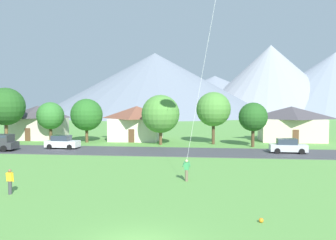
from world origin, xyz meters
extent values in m
cube|color=#424247|center=(0.00, 27.95, 0.04)|extent=(160.00, 7.64, 0.08)
cone|color=gray|center=(61.39, 161.25, 14.57)|extent=(88.73, 88.73, 29.14)
cone|color=slate|center=(-21.28, 141.08, 13.69)|extent=(100.32, 100.32, 27.38)
cone|color=gray|center=(5.37, 172.47, 9.68)|extent=(91.90, 91.90, 19.36)
cone|color=#8E939E|center=(31.45, 159.30, 16.38)|extent=(71.14, 71.14, 32.76)
cube|color=beige|center=(-24.87, 40.50, 1.75)|extent=(7.78, 6.70, 3.50)
pyramid|color=#474247|center=(-24.87, 40.50, 4.46)|extent=(8.40, 7.23, 1.93)
cube|color=brown|center=(-24.87, 37.13, 1.00)|extent=(0.90, 0.06, 2.00)
cube|color=beige|center=(-8.53, 40.95, 1.73)|extent=(7.43, 7.69, 3.46)
pyramid|color=brown|center=(-8.53, 40.95, 4.41)|extent=(8.03, 8.30, 1.90)
cube|color=brown|center=(-8.53, 37.09, 1.00)|extent=(0.90, 0.06, 2.00)
cube|color=beige|center=(15.51, 42.03, 1.72)|extent=(9.28, 6.10, 3.44)
pyramid|color=#474247|center=(15.51, 42.03, 4.39)|extent=(10.02, 6.59, 1.89)
cube|color=brown|center=(15.51, 38.96, 1.00)|extent=(0.90, 0.06, 2.00)
cylinder|color=brown|center=(-15.19, 36.52, 1.17)|extent=(0.44, 0.44, 2.34)
sphere|color=#286623|center=(-15.19, 36.52, 4.13)|extent=(4.77, 4.77, 4.77)
cylinder|color=#4C3823|center=(3.56, 36.55, 1.58)|extent=(0.44, 0.44, 3.17)
sphere|color=#4C8938|center=(3.56, 36.55, 5.01)|extent=(4.91, 4.91, 4.91)
cylinder|color=brown|center=(-26.48, 34.06, 1.66)|extent=(0.44, 0.44, 3.31)
sphere|color=#23561E|center=(-26.48, 34.06, 5.37)|extent=(5.49, 5.49, 5.49)
cylinder|color=#4C3823|center=(-20.78, 36.42, 1.22)|extent=(0.44, 0.44, 2.43)
sphere|color=#33752D|center=(-20.78, 36.42, 3.97)|extent=(4.09, 4.09, 4.09)
cylinder|color=#4C3823|center=(8.81, 34.05, 1.30)|extent=(0.44, 0.44, 2.60)
sphere|color=#23561E|center=(8.81, 34.05, 4.05)|extent=(3.86, 3.86, 3.86)
cylinder|color=brown|center=(-3.84, 34.97, 1.17)|extent=(0.44, 0.44, 2.34)
sphere|color=#4C8938|center=(-3.84, 34.97, 4.36)|extent=(5.37, 5.37, 5.37)
cube|color=white|center=(-15.71, 29.00, 0.68)|extent=(4.27, 1.98, 0.80)
cube|color=#2D3847|center=(-15.86, 29.00, 1.42)|extent=(2.27, 1.68, 0.68)
cylinder|color=black|center=(-14.33, 29.86, 0.40)|extent=(0.65, 0.27, 0.64)
cylinder|color=black|center=(-14.41, 28.02, 0.40)|extent=(0.65, 0.27, 0.64)
cylinder|color=black|center=(-17.02, 29.98, 0.40)|extent=(0.65, 0.27, 0.64)
cylinder|color=black|center=(-17.10, 28.14, 0.40)|extent=(0.65, 0.27, 0.64)
cube|color=#B7BCC1|center=(12.21, 28.37, 0.68)|extent=(4.24, 1.90, 0.80)
cube|color=#2D3847|center=(12.06, 28.38, 1.42)|extent=(2.24, 1.64, 0.68)
cylinder|color=black|center=(13.58, 29.26, 0.40)|extent=(0.65, 0.26, 0.64)
cylinder|color=black|center=(13.54, 27.42, 0.40)|extent=(0.65, 0.26, 0.64)
cylinder|color=black|center=(10.88, 29.33, 0.40)|extent=(0.65, 0.26, 0.64)
cylinder|color=black|center=(10.84, 27.49, 0.40)|extent=(0.65, 0.26, 0.64)
cube|color=#333338|center=(-22.05, 26.19, 1.62)|extent=(1.91, 1.85, 0.90)
cube|color=#2D3847|center=(-22.05, 26.19, 1.89)|extent=(1.63, 1.89, 0.28)
cylinder|color=black|center=(-21.46, 27.21, 0.46)|extent=(0.76, 0.28, 0.76)
cylinder|color=black|center=(-21.45, 25.17, 0.46)|extent=(0.76, 0.28, 0.76)
cylinder|color=#70604C|center=(1.32, 12.54, 0.44)|extent=(0.24, 0.24, 0.88)
cube|color=#388E51|center=(1.32, 12.54, 1.17)|extent=(0.36, 0.22, 0.58)
sphere|color=beige|center=(1.32, 12.54, 1.57)|extent=(0.21, 0.21, 0.21)
cylinder|color=#388E51|center=(1.10, 12.60, 1.31)|extent=(0.18, 0.55, 0.37)
cylinder|color=#388E51|center=(1.54, 12.60, 1.31)|extent=(0.18, 0.55, 0.37)
cylinder|color=silver|center=(2.77, 14.64, 10.24)|extent=(2.92, 4.21, 17.39)
cylinder|color=#3D3D42|center=(-9.99, 7.36, 0.44)|extent=(0.24, 0.24, 0.88)
cube|color=yellow|center=(-9.99, 7.36, 1.17)|extent=(0.36, 0.22, 0.58)
sphere|color=brown|center=(-9.99, 7.36, 1.57)|extent=(0.21, 0.21, 0.21)
cylinder|color=yellow|center=(-10.21, 7.36, 1.12)|extent=(0.12, 0.18, 0.59)
cylinder|color=yellow|center=(-9.77, 7.36, 1.12)|extent=(0.12, 0.18, 0.59)
sphere|color=orange|center=(5.69, 3.71, 0.12)|extent=(0.24, 0.24, 0.24)
camera|label=1|loc=(3.10, -14.32, 6.13)|focal=37.89mm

